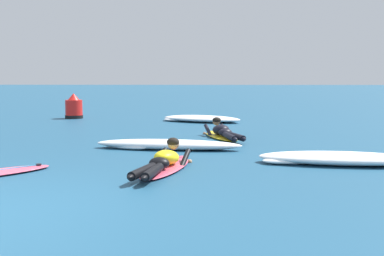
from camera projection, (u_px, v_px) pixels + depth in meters
name	position (u px, v px, depth m)	size (l,w,h in m)	color
ground_plane	(122.00, 125.00, 15.89)	(120.00, 120.00, 0.00)	navy
surfer_near	(164.00, 163.00, 8.42)	(1.00, 2.55, 0.53)	#E54C66
surfer_far	(223.00, 133.00, 12.69)	(1.08, 2.43, 0.55)	yellow
whitewater_mid_left	(202.00, 119.00, 17.04)	(2.94, 2.06, 0.22)	white
whitewater_mid_right	(340.00, 159.00, 9.03)	(2.97, 1.24, 0.22)	white
whitewater_far_band	(169.00, 145.00, 10.81)	(3.21, 1.01, 0.22)	white
channel_marker_buoy	(74.00, 109.00, 18.35)	(0.64, 0.64, 0.91)	red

